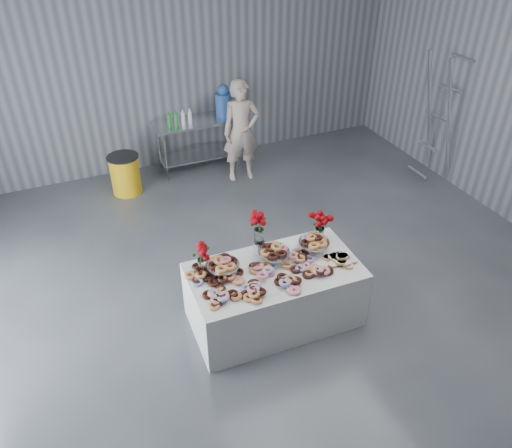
# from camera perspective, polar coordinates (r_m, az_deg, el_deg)

# --- Properties ---
(ground) EXTENTS (9.00, 9.00, 0.00)m
(ground) POSITION_cam_1_polar(r_m,az_deg,el_deg) (6.00, 3.98, -11.07)
(ground) COLOR #383B40
(ground) RESTS_ON ground
(room_walls) EXTENTS (8.04, 9.04, 4.02)m
(room_walls) POSITION_cam_1_polar(r_m,az_deg,el_deg) (4.45, 1.72, 12.87)
(room_walls) COLOR slate
(room_walls) RESTS_ON ground
(display_table) EXTENTS (1.93, 1.06, 0.75)m
(display_table) POSITION_cam_1_polar(r_m,az_deg,el_deg) (5.77, 2.10, -8.09)
(display_table) COLOR white
(display_table) RESTS_ON ground
(prep_table) EXTENTS (1.50, 0.60, 0.90)m
(prep_table) POSITION_cam_1_polar(r_m,az_deg,el_deg) (8.89, -6.68, 10.04)
(prep_table) COLOR silver
(prep_table) RESTS_ON ground
(donut_mounds) EXTENTS (1.83, 0.85, 0.09)m
(donut_mounds) POSITION_cam_1_polar(r_m,az_deg,el_deg) (5.46, 2.42, -5.18)
(donut_mounds) COLOR #D2854C
(donut_mounds) RESTS_ON display_table
(cake_stand_left) EXTENTS (0.36, 0.36, 0.17)m
(cake_stand_left) POSITION_cam_1_polar(r_m,az_deg,el_deg) (5.39, -3.81, -4.52)
(cake_stand_left) COLOR silver
(cake_stand_left) RESTS_ON display_table
(cake_stand_mid) EXTENTS (0.36, 0.36, 0.17)m
(cake_stand_mid) POSITION_cam_1_polar(r_m,az_deg,el_deg) (5.56, 2.07, -3.08)
(cake_stand_mid) COLOR silver
(cake_stand_mid) RESTS_ON display_table
(cake_stand_right) EXTENTS (0.36, 0.36, 0.17)m
(cake_stand_right) POSITION_cam_1_polar(r_m,az_deg,el_deg) (5.74, 6.65, -1.93)
(cake_stand_right) COLOR silver
(cake_stand_right) RESTS_ON display_table
(danish_pile) EXTENTS (0.48, 0.48, 0.11)m
(danish_pile) POSITION_cam_1_polar(r_m,az_deg,el_deg) (5.67, 9.78, -3.84)
(danish_pile) COLOR white
(danish_pile) RESTS_ON display_table
(bouquet_left) EXTENTS (0.26, 0.26, 0.42)m
(bouquet_left) POSITION_cam_1_polar(r_m,az_deg,el_deg) (5.33, -6.26, -3.08)
(bouquet_left) COLOR white
(bouquet_left) RESTS_ON display_table
(bouquet_right) EXTENTS (0.26, 0.26, 0.42)m
(bouquet_right) POSITION_cam_1_polar(r_m,az_deg,el_deg) (5.82, 7.39, 0.45)
(bouquet_right) COLOR white
(bouquet_right) RESTS_ON display_table
(bouquet_center) EXTENTS (0.26, 0.26, 0.57)m
(bouquet_center) POSITION_cam_1_polar(r_m,az_deg,el_deg) (5.53, 0.35, -0.18)
(bouquet_center) COLOR silver
(bouquet_center) RESTS_ON display_table
(water_jug) EXTENTS (0.28, 0.28, 0.55)m
(water_jug) POSITION_cam_1_polar(r_m,az_deg,el_deg) (8.82, -3.74, 13.76)
(water_jug) COLOR #3C6FCC
(water_jug) RESTS_ON prep_table
(drink_bottles) EXTENTS (0.54, 0.08, 0.27)m
(drink_bottles) POSITION_cam_1_polar(r_m,az_deg,el_deg) (8.55, -8.73, 11.91)
(drink_bottles) COLOR #268C33
(drink_bottles) RESTS_ON prep_table
(person) EXTENTS (0.67, 0.49, 1.72)m
(person) POSITION_cam_1_polar(r_m,az_deg,el_deg) (8.40, -1.69, 10.55)
(person) COLOR #CC8C93
(person) RESTS_ON ground
(trash_barrel) EXTENTS (0.51, 0.51, 0.66)m
(trash_barrel) POSITION_cam_1_polar(r_m,az_deg,el_deg) (8.45, -14.71, 5.52)
(trash_barrel) COLOR yellow
(trash_barrel) RESTS_ON ground
(stepladder) EXTENTS (0.73, 0.54, 2.17)m
(stepladder) POSITION_cam_1_polar(r_m,az_deg,el_deg) (8.83, 20.16, 11.29)
(stepladder) COLOR silver
(stepladder) RESTS_ON ground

